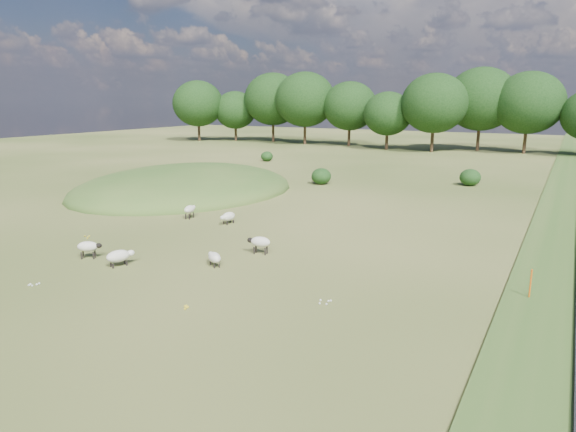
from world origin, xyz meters
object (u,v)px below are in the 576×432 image
object	(u,v)px
sheep_0	(228,217)
sheep_2	(260,242)
marker_post	(530,285)
sheep_3	(119,256)
sheep_1	(190,209)
sheep_5	(88,247)
sheep_4	(214,257)

from	to	relation	value
sheep_0	sheep_2	world-z (taller)	sheep_2
marker_post	sheep_3	xyz separation A→B (m)	(-16.31, -4.50, -0.13)
sheep_1	sheep_5	size ratio (longest dim) A/B	1.03
sheep_3	sheep_5	bearing A→B (deg)	109.17
marker_post	sheep_1	xyz separation A→B (m)	(-19.63, 4.37, -0.02)
sheep_3	sheep_4	xyz separation A→B (m)	(3.69, 2.06, -0.07)
sheep_2	sheep_1	bearing A→B (deg)	-38.50
sheep_1	sheep_3	distance (m)	9.47
sheep_2	sheep_3	bearing A→B (deg)	35.84
marker_post	sheep_5	xyz separation A→B (m)	(-18.41, -4.38, -0.02)
marker_post	sheep_0	xyz separation A→B (m)	(-16.70, 4.34, -0.15)
sheep_2	sheep_4	size ratio (longest dim) A/B	1.11
sheep_4	marker_post	bearing A→B (deg)	-135.52
sheep_2	sheep_4	xyz separation A→B (m)	(-0.79, -2.55, -0.20)
sheep_0	sheep_3	size ratio (longest dim) A/B	0.93
sheep_2	sheep_4	distance (m)	2.68
marker_post	sheep_1	bearing A→B (deg)	167.46
sheep_0	sheep_4	size ratio (longest dim) A/B	1.13
sheep_0	sheep_5	bearing A→B (deg)	-7.10
marker_post	sheep_2	size ratio (longest dim) A/B	0.98
sheep_2	sheep_3	distance (m)	6.43
sheep_4	sheep_5	bearing A→B (deg)	52.07
sheep_3	sheep_4	world-z (taller)	sheep_3
sheep_3	sheep_5	distance (m)	2.11
marker_post	sheep_1	world-z (taller)	marker_post
sheep_1	sheep_4	bearing A→B (deg)	-144.28
sheep_0	sheep_1	bearing A→B (deg)	-86.54
sheep_2	sheep_3	world-z (taller)	sheep_2
sheep_4	sheep_5	xyz separation A→B (m)	(-5.80, -1.94, 0.18)
sheep_0	sheep_1	xyz separation A→B (m)	(-2.93, 0.03, 0.13)
sheep_2	sheep_3	size ratio (longest dim) A/B	0.91
marker_post	sheep_2	distance (m)	11.82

